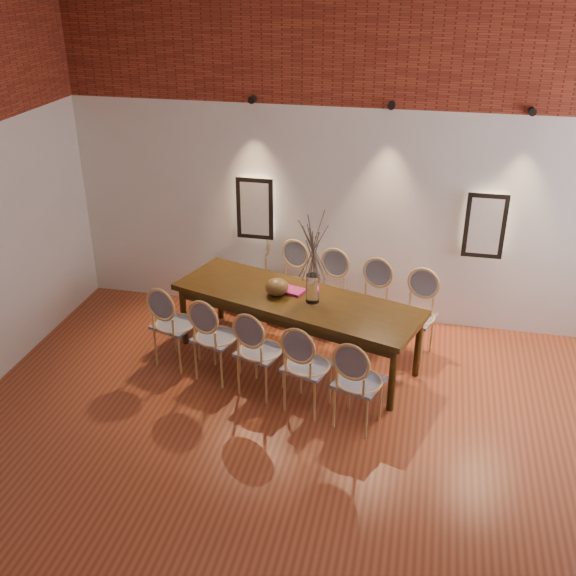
% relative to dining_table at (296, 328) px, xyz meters
% --- Properties ---
extents(floor, '(7.00, 7.00, 0.02)m').
position_rel_dining_table_xyz_m(floor, '(0.58, -2.36, -0.39)').
color(floor, '#9B4526').
rests_on(floor, ground).
extents(wall_back, '(7.00, 0.10, 4.00)m').
position_rel_dining_table_xyz_m(wall_back, '(0.58, 1.19, 1.62)').
color(wall_back, silver).
rests_on(wall_back, ground).
extents(brick_band_back, '(7.00, 0.02, 1.50)m').
position_rel_dining_table_xyz_m(brick_band_back, '(0.58, 1.12, 2.88)').
color(brick_band_back, maroon).
rests_on(brick_band_back, ground).
extents(niche_left, '(0.36, 0.06, 0.66)m').
position_rel_dining_table_xyz_m(niche_left, '(-0.72, 1.09, 0.93)').
color(niche_left, '#FFEAC6').
rests_on(niche_left, wall_back).
extents(niche_right, '(0.36, 0.06, 0.66)m').
position_rel_dining_table_xyz_m(niche_right, '(1.88, 1.09, 0.93)').
color(niche_right, '#FFEAC6').
rests_on(niche_right, wall_back).
extents(spot_fixture_left, '(0.08, 0.10, 0.08)m').
position_rel_dining_table_xyz_m(spot_fixture_left, '(-0.72, 1.06, 2.17)').
color(spot_fixture_left, black).
rests_on(spot_fixture_left, wall_back).
extents(spot_fixture_mid, '(0.08, 0.10, 0.08)m').
position_rel_dining_table_xyz_m(spot_fixture_mid, '(0.78, 1.06, 2.17)').
color(spot_fixture_mid, black).
rests_on(spot_fixture_mid, wall_back).
extents(spot_fixture_right, '(0.08, 0.10, 0.08)m').
position_rel_dining_table_xyz_m(spot_fixture_right, '(2.18, 1.06, 2.17)').
color(spot_fixture_right, black).
rests_on(spot_fixture_right, wall_back).
extents(dining_table, '(2.78, 1.62, 0.75)m').
position_rel_dining_table_xyz_m(dining_table, '(0.00, 0.00, 0.00)').
color(dining_table, '#39240B').
rests_on(dining_table, floor).
extents(chair_near_a, '(0.55, 0.55, 0.94)m').
position_rel_dining_table_xyz_m(chair_near_a, '(-1.22, -0.35, 0.09)').
color(chair_near_a, tan).
rests_on(chair_near_a, floor).
extents(chair_near_b, '(0.55, 0.55, 0.94)m').
position_rel_dining_table_xyz_m(chair_near_b, '(-0.72, -0.51, 0.09)').
color(chair_near_b, tan).
rests_on(chair_near_b, floor).
extents(chair_near_c, '(0.55, 0.55, 0.94)m').
position_rel_dining_table_xyz_m(chair_near_c, '(-0.22, -0.67, 0.09)').
color(chair_near_c, tan).
rests_on(chair_near_c, floor).
extents(chair_near_d, '(0.55, 0.55, 0.94)m').
position_rel_dining_table_xyz_m(chair_near_d, '(0.29, -0.83, 0.09)').
color(chair_near_d, tan).
rests_on(chair_near_d, floor).
extents(chair_near_e, '(0.55, 0.55, 0.94)m').
position_rel_dining_table_xyz_m(chair_near_e, '(0.79, -1.00, 0.09)').
color(chair_near_e, tan).
rests_on(chair_near_e, floor).
extents(chair_far_a, '(0.55, 0.55, 0.94)m').
position_rel_dining_table_xyz_m(chair_far_a, '(-0.79, 1.00, 0.09)').
color(chair_far_a, tan).
rests_on(chair_far_a, floor).
extents(chair_far_b, '(0.55, 0.55, 0.94)m').
position_rel_dining_table_xyz_m(chair_far_b, '(-0.29, 0.83, 0.09)').
color(chair_far_b, tan).
rests_on(chair_far_b, floor).
extents(chair_far_c, '(0.55, 0.55, 0.94)m').
position_rel_dining_table_xyz_m(chair_far_c, '(0.22, 0.67, 0.09)').
color(chair_far_c, tan).
rests_on(chair_far_c, floor).
extents(chair_far_d, '(0.55, 0.55, 0.94)m').
position_rel_dining_table_xyz_m(chair_far_d, '(0.72, 0.51, 0.09)').
color(chair_far_d, tan).
rests_on(chair_far_d, floor).
extents(chair_far_e, '(0.55, 0.55, 0.94)m').
position_rel_dining_table_xyz_m(chair_far_e, '(1.22, 0.35, 0.09)').
color(chair_far_e, tan).
rests_on(chair_far_e, floor).
extents(vase, '(0.14, 0.14, 0.30)m').
position_rel_dining_table_xyz_m(vase, '(0.18, -0.06, 0.53)').
color(vase, silver).
rests_on(vase, dining_table).
extents(dried_branches, '(0.50, 0.50, 0.70)m').
position_rel_dining_table_xyz_m(dried_branches, '(0.18, -0.06, 0.98)').
color(dried_branches, brown).
rests_on(dried_branches, vase).
extents(bowl, '(0.24, 0.24, 0.18)m').
position_rel_dining_table_xyz_m(bowl, '(-0.21, 0.02, 0.46)').
color(bowl, brown).
rests_on(bowl, dining_table).
extents(book, '(0.30, 0.25, 0.03)m').
position_rel_dining_table_xyz_m(book, '(-0.07, 0.11, 0.39)').
color(book, '#981754').
rests_on(book, dining_table).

